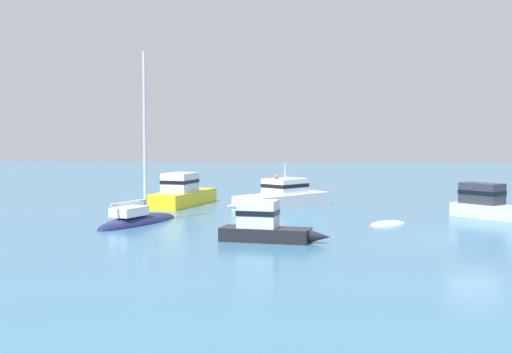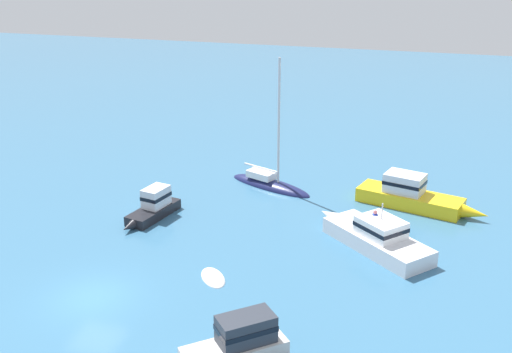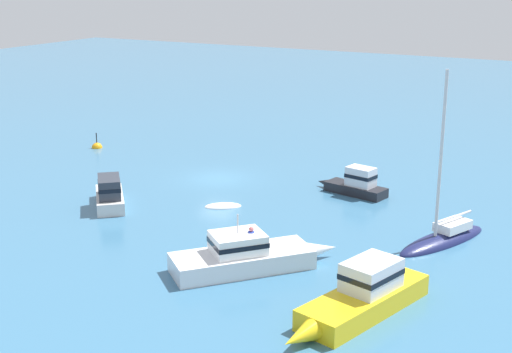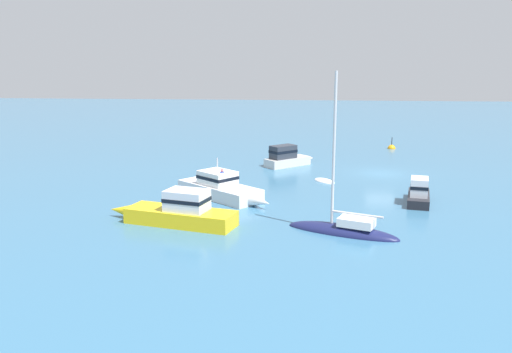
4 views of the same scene
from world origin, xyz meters
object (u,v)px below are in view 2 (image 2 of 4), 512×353
(yacht, at_px, (270,184))
(skiff, at_px, (213,278))
(launch, at_px, (375,236))
(powerboat, at_px, (235,343))
(cabin_cruiser, at_px, (412,196))
(cabin_cruiser_1, at_px, (153,206))

(yacht, distance_m, skiff, 13.59)
(launch, bearing_deg, powerboat, 110.80)
(powerboat, xyz_separation_m, launch, (12.24, -4.43, -0.09))
(powerboat, height_order, skiff, powerboat)
(cabin_cruiser, xyz_separation_m, launch, (-6.65, 1.72, -0.08))
(cabin_cruiser, height_order, cabin_cruiser_1, cabin_cruiser)
(yacht, relative_size, launch, 1.30)
(powerboat, xyz_separation_m, skiff, (6.22, 3.30, -0.82))
(cabin_cruiser, distance_m, launch, 6.87)
(cabin_cruiser, distance_m, cabin_cruiser_1, 17.05)
(cabin_cruiser_1, distance_m, yacht, 9.28)
(cabin_cruiser, xyz_separation_m, cabin_cruiser_1, (-6.35, 15.82, -0.08))
(cabin_cruiser_1, bearing_deg, skiff, 56.98)
(powerboat, height_order, launch, launch)
(cabin_cruiser, bearing_deg, skiff, -111.35)
(cabin_cruiser, distance_m, powerboat, 19.87)
(cabin_cruiser_1, bearing_deg, cabin_cruiser, 123.62)
(cabin_cruiser_1, relative_size, skiff, 2.05)
(skiff, bearing_deg, yacht, 146.49)
(powerboat, distance_m, skiff, 7.08)
(cabin_cruiser, bearing_deg, yacht, -169.76)
(powerboat, bearing_deg, cabin_cruiser, -149.60)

